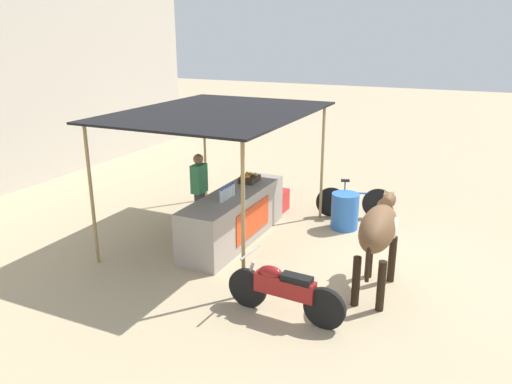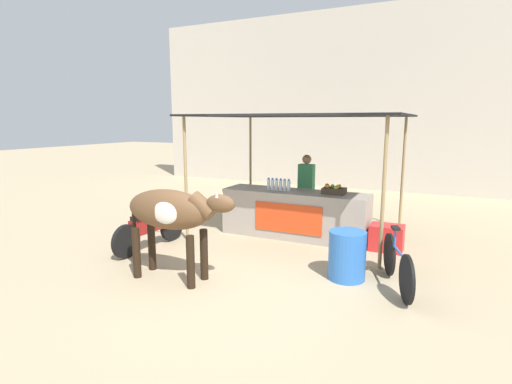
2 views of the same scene
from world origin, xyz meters
TOP-DOWN VIEW (x-y plane):
  - ground_plane at (0.00, 0.00)m, footprint 60.00×60.00m
  - stall_counter at (0.00, 2.20)m, footprint 3.00×0.82m
  - stall_awning at (0.00, 2.50)m, footprint 4.20×3.20m
  - water_bottle_row at (-0.35, 2.15)m, footprint 0.52×0.07m
  - fruit_crate at (0.79, 2.25)m, footprint 0.44×0.32m
  - vendor_behind_counter at (-0.02, 2.95)m, footprint 0.34×0.22m
  - cooler_box at (1.85, 2.10)m, footprint 0.60×0.44m
  - water_barrel at (1.50, 0.42)m, footprint 0.56×0.56m
  - cow at (-0.87, -0.73)m, footprint 1.82×0.55m
  - motorcycle_parked at (-2.17, 0.30)m, footprint 0.55×1.80m
  - bicycle_leaning at (2.22, 0.41)m, footprint 0.60×1.57m

SIDE VIEW (x-z plane):
  - ground_plane at x=0.00m, z-range 0.00..0.00m
  - cooler_box at x=1.85m, z-range 0.00..0.48m
  - bicycle_leaning at x=2.22m, z-range -0.08..0.77m
  - water_barrel at x=1.50m, z-range 0.00..0.75m
  - motorcycle_parked at x=-2.17m, z-range -0.02..0.88m
  - stall_counter at x=0.00m, z-range 0.00..0.96m
  - vendor_behind_counter at x=-0.02m, z-range 0.02..1.67m
  - cow at x=-0.87m, z-range 0.32..1.75m
  - fruit_crate at x=0.79m, z-range 0.94..1.13m
  - water_bottle_row at x=-0.35m, z-range 0.95..1.20m
  - stall_awning at x=0.00m, z-range 1.15..3.66m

